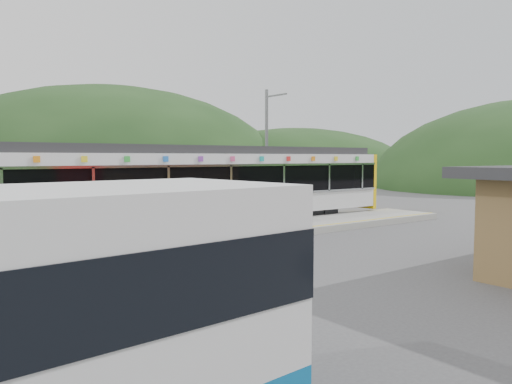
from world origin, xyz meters
TOP-DOWN VIEW (x-y plane):
  - ground at (0.00, 0.00)m, footprint 120.00×120.00m
  - hills at (6.19, 5.29)m, footprint 146.00×149.00m
  - platform at (0.00, 3.30)m, footprint 26.00×3.20m
  - yellow_line at (0.00, 2.00)m, footprint 26.00×0.10m
  - train at (1.32, 6.00)m, footprint 20.44×3.01m
  - catenary_mast_east at (7.00, 8.56)m, footprint 0.18×1.80m

SIDE VIEW (x-z plane):
  - ground at x=0.00m, z-range 0.00..0.00m
  - hills at x=6.19m, z-range -13.00..13.00m
  - platform at x=0.00m, z-range 0.00..0.30m
  - yellow_line at x=0.00m, z-range 0.30..0.31m
  - train at x=1.32m, z-range 0.19..3.93m
  - catenary_mast_east at x=7.00m, z-range 0.15..7.15m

